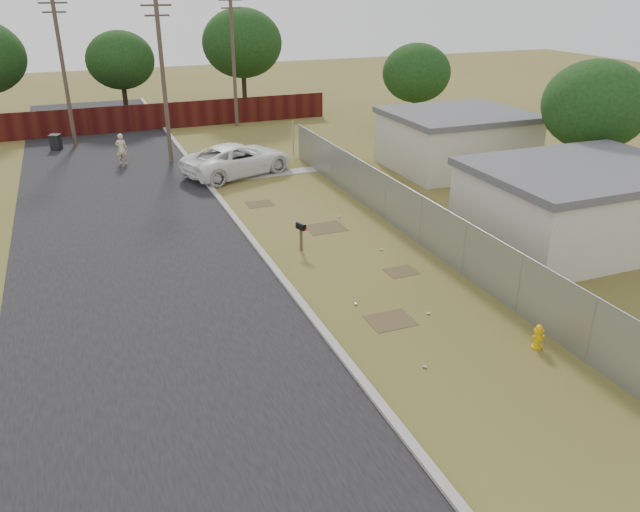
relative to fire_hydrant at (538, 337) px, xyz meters
name	(u,v)px	position (x,y,z in m)	size (l,w,h in m)	color
ground	(348,256)	(-2.36, 7.91, -0.36)	(120.00, 120.00, 0.00)	olive
street	(139,211)	(-9.11, 15.96, -0.34)	(15.10, 60.00, 0.12)	black
chainlink_fence	(408,217)	(0.76, 8.94, 0.44)	(0.10, 27.06, 2.02)	gray
privacy_fence	(119,119)	(-8.36, 32.91, 0.54)	(30.00, 0.12, 1.80)	#3F130D
utility_poles	(157,68)	(-6.02, 28.58, 4.34)	(12.60, 8.24, 9.00)	brown
houses	(511,169)	(7.34, 11.05, 1.20)	(9.30, 17.24, 3.10)	beige
horizon_trees	(218,60)	(-1.52, 31.47, 4.27)	(33.32, 31.94, 7.78)	#2D2214
fire_hydrant	(538,337)	(0.00, 0.00, 0.00)	(0.38, 0.38, 0.76)	#DAA50B
mailbox	(301,229)	(-3.83, 9.05, 0.54)	(0.31, 0.49, 1.14)	brown
pickup_truck	(238,159)	(-3.40, 20.03, 0.48)	(2.78, 6.03, 1.68)	white
pedestrian	(122,149)	(-8.97, 24.44, 0.52)	(0.64, 0.42, 1.75)	beige
trash_bin	(56,142)	(-12.46, 29.37, 0.13)	(0.81, 0.87, 0.95)	black
scattered_litter	(381,281)	(-2.21, 5.42, -0.32)	(2.88, 11.69, 0.07)	silver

